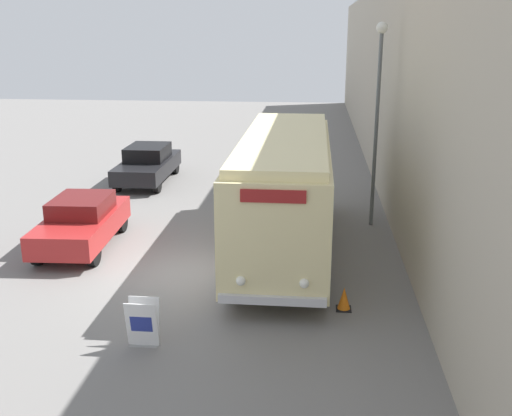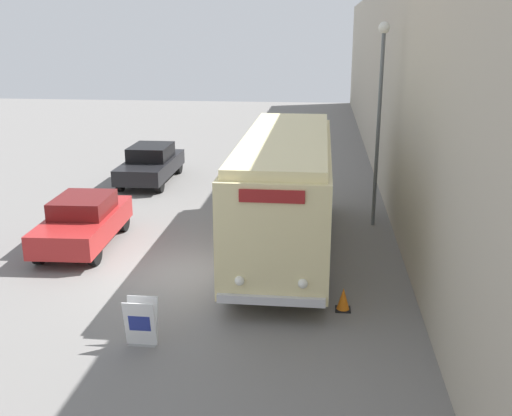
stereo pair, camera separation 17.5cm
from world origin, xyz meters
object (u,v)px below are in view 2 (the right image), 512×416
(sign_board, at_px, (141,323))
(parked_car_near, at_px, (83,221))
(vintage_bus, at_px, (285,187))
(traffic_cone, at_px, (343,299))
(parked_car_mid, at_px, (151,163))
(streetlamp, at_px, (380,98))

(sign_board, bearing_deg, parked_car_near, 121.63)
(vintage_bus, distance_m, sign_board, 6.70)
(vintage_bus, bearing_deg, traffic_cone, -67.24)
(sign_board, xyz_separation_m, parked_car_mid, (-3.67, 13.71, 0.31))
(vintage_bus, height_order, parked_car_mid, vintage_bus)
(vintage_bus, bearing_deg, parked_car_near, -176.68)
(vintage_bus, distance_m, parked_car_mid, 10.01)
(vintage_bus, relative_size, streetlamp, 1.47)
(streetlamp, distance_m, parked_car_mid, 10.95)
(sign_board, height_order, parked_car_mid, parked_car_mid)
(parked_car_near, xyz_separation_m, traffic_cone, (7.72, -3.54, -0.51))
(streetlamp, bearing_deg, parked_car_mid, 151.15)
(vintage_bus, bearing_deg, parked_car_mid, 129.18)
(parked_car_near, height_order, parked_car_mid, parked_car_mid)
(traffic_cone, bearing_deg, parked_car_mid, 124.30)
(parked_car_near, bearing_deg, streetlamp, 16.13)
(sign_board, relative_size, traffic_cone, 1.85)
(sign_board, relative_size, parked_car_near, 0.23)
(streetlamp, bearing_deg, parked_car_near, -161.13)
(parked_car_mid, bearing_deg, sign_board, -75.46)
(vintage_bus, relative_size, sign_board, 9.37)
(parked_car_mid, relative_size, traffic_cone, 8.56)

